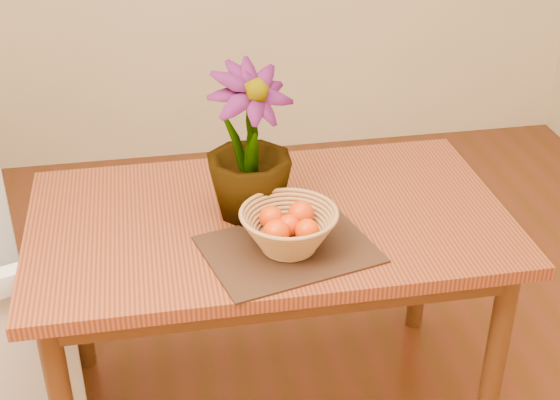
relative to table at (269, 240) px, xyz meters
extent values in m
cube|color=brown|center=(0.00, 0.00, 0.07)|extent=(1.40, 0.80, 0.04)
cube|color=#472610|center=(0.00, 0.00, 0.01)|extent=(1.28, 0.68, 0.08)
cylinder|color=#472610|center=(0.62, -0.32, -0.31)|extent=(0.06, 0.06, 0.71)
cylinder|color=#472610|center=(-0.62, 0.32, -0.31)|extent=(0.06, 0.06, 0.71)
cylinder|color=#472610|center=(0.62, 0.32, -0.31)|extent=(0.06, 0.06, 0.71)
cube|color=#321C12|center=(0.02, -0.19, 0.09)|extent=(0.51, 0.43, 0.01)
cylinder|color=#BB804E|center=(0.02, -0.19, 0.10)|extent=(0.14, 0.14, 0.01)
sphere|color=#E43803|center=(0.02, -0.19, 0.17)|extent=(0.06, 0.06, 0.06)
sphere|color=#E43803|center=(0.06, -0.15, 0.18)|extent=(0.07, 0.07, 0.07)
sphere|color=#E43803|center=(-0.02, -0.15, 0.17)|extent=(0.07, 0.07, 0.07)
sphere|color=#E43803|center=(-0.02, -0.23, 0.18)|extent=(0.07, 0.07, 0.07)
sphere|color=#E43803|center=(0.06, -0.23, 0.17)|extent=(0.07, 0.07, 0.07)
imported|color=#184E16|center=(-0.05, 0.03, 0.31)|extent=(0.34, 0.34, 0.45)
camera|label=1|loc=(-0.32, -1.93, 1.27)|focal=50.00mm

